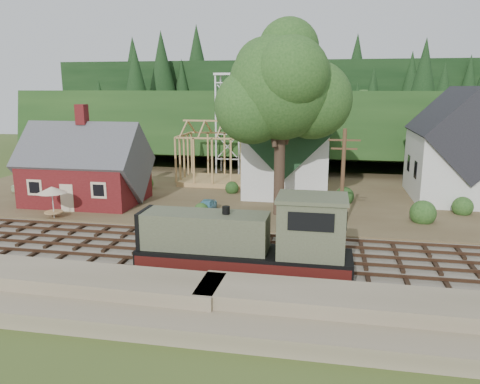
% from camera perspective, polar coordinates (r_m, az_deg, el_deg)
% --- Properties ---
extents(ground, '(140.00, 140.00, 0.00)m').
position_cam_1_polar(ground, '(30.70, -1.05, -7.95)').
color(ground, '#384C1E').
rests_on(ground, ground).
extents(embankment, '(64.00, 5.00, 1.60)m').
position_cam_1_polar(embankment, '(23.17, -5.48, -15.22)').
color(embankment, '#7F7259').
rests_on(embankment, ground).
extents(railroad_bed, '(64.00, 11.00, 0.16)m').
position_cam_1_polar(railroad_bed, '(30.67, -1.05, -7.81)').
color(railroad_bed, '#726B5B').
rests_on(railroad_bed, ground).
extents(village_flat, '(64.00, 26.00, 0.30)m').
position_cam_1_polar(village_flat, '(47.70, 3.35, -0.25)').
color(village_flat, brown).
rests_on(village_flat, ground).
extents(hillside, '(70.00, 28.96, 12.74)m').
position_cam_1_polar(hillside, '(71.19, 5.85, 3.89)').
color(hillside, '#1E3F19').
rests_on(hillside, ground).
extents(ridge, '(80.00, 20.00, 12.00)m').
position_cam_1_polar(ridge, '(87.00, 6.77, 5.46)').
color(ridge, black).
rests_on(ridge, ground).
extents(depot, '(10.80, 7.41, 9.00)m').
position_cam_1_polar(depot, '(45.46, -18.27, 2.42)').
color(depot, '#551315').
rests_on(depot, village_flat).
extents(church, '(8.40, 15.17, 13.00)m').
position_cam_1_polar(church, '(48.29, 6.05, 5.91)').
color(church, silver).
rests_on(church, village_flat).
extents(farmhouse, '(8.40, 10.80, 10.60)m').
position_cam_1_polar(farmhouse, '(49.02, 25.01, 4.53)').
color(farmhouse, silver).
rests_on(farmhouse, village_flat).
extents(timber_frame, '(8.20, 6.20, 6.99)m').
position_cam_1_polar(timber_frame, '(52.06, -2.61, 4.34)').
color(timber_frame, tan).
rests_on(timber_frame, village_flat).
extents(lattice_tower, '(3.20, 3.20, 12.12)m').
position_cam_1_polar(lattice_tower, '(57.37, -1.28, 11.90)').
color(lattice_tower, silver).
rests_on(lattice_tower, village_flat).
extents(big_tree, '(10.90, 8.40, 14.70)m').
position_cam_1_polar(big_tree, '(38.39, 5.26, 11.74)').
color(big_tree, '#38281E').
rests_on(big_tree, village_flat).
extents(telegraph_pole_near, '(2.20, 0.28, 8.00)m').
position_cam_1_polar(telegraph_pole_near, '(33.98, 12.38, 1.24)').
color(telegraph_pole_near, '#4C331E').
rests_on(telegraph_pole_near, ground).
extents(locomotive, '(12.12, 3.03, 4.84)m').
position_cam_1_polar(locomotive, '(26.89, 1.40, -6.14)').
color(locomotive, black).
rests_on(locomotive, railroad_bed).
extents(car_blue, '(1.35, 3.30, 1.12)m').
position_cam_1_polar(car_blue, '(40.02, -4.14, -1.75)').
color(car_blue, '#59A5C0').
rests_on(car_blue, village_flat).
extents(car_green, '(3.53, 1.57, 1.12)m').
position_cam_1_polar(car_green, '(52.03, -24.20, 0.53)').
color(car_green, '#81A472').
rests_on(car_green, village_flat).
extents(car_red, '(4.78, 2.40, 1.30)m').
position_cam_1_polar(car_red, '(49.11, 26.47, -0.25)').
color(car_red, red).
rests_on(car_red, village_flat).
extents(patio_set, '(2.34, 2.34, 2.61)m').
position_cam_1_polar(patio_set, '(41.00, -21.95, 0.08)').
color(patio_set, silver).
rests_on(patio_set, village_flat).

